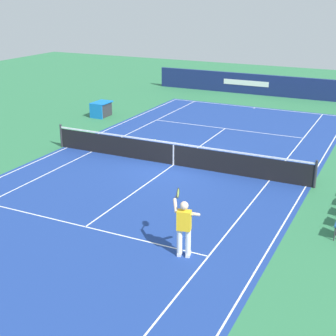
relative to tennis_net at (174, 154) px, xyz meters
name	(u,v)px	position (x,y,z in m)	size (l,w,h in m)	color
ground_plane	(174,165)	(0.00, 0.00, -0.49)	(60.00, 60.00, 0.00)	#2D7247
court_slab	(174,165)	(0.00, 0.00, -0.49)	(24.20, 11.40, 0.00)	navy
court_line_markings	(174,165)	(0.00, 0.00, -0.49)	(23.85, 11.05, 0.01)	white
tennis_net	(174,154)	(0.00, 0.00, 0.00)	(0.10, 11.70, 1.08)	#2D2D33
stadium_barrier	(272,86)	(-15.90, 0.00, 0.22)	(0.26, 17.00, 1.41)	navy
tennis_player_near	(184,225)	(6.65, 3.47, 0.44)	(1.00, 0.85, 1.70)	white
tennis_ball	(155,140)	(-2.79, -2.32, -0.46)	(0.07, 0.07, 0.07)	#CCE01E
equipment_cart_tarped	(101,109)	(-5.76, -7.36, -0.05)	(1.25, 0.84, 0.85)	#2D2D33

